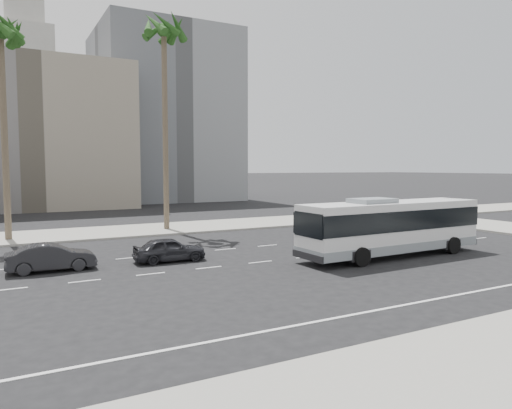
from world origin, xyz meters
TOP-DOWN VIEW (x-y plane):
  - ground at (0.00, 0.00)m, footprint 700.00×700.00m
  - sidewalk_north at (0.00, 15.50)m, footprint 120.00×7.00m
  - midrise_beige_west at (-12.00, 45.00)m, footprint 24.00×18.00m
  - midrise_gray_center at (8.00, 52.00)m, footprint 20.00×20.00m
  - civic_tower at (-2.00, 250.00)m, footprint 42.00×42.00m
  - highrise_right at (45.00, 230.00)m, footprint 26.00×26.00m
  - highrise_far at (70.00, 260.00)m, footprint 22.00×22.00m
  - city_bus at (4.44, -2.05)m, footprint 11.86×2.98m
  - car_a at (-7.23, 2.56)m, footprint 1.72×3.93m
  - car_b at (-13.09, 3.01)m, footprint 1.51×4.16m
  - palm_near at (-3.49, 14.81)m, footprint 5.07×5.07m
  - palm_mid at (-14.83, 14.59)m, footprint 4.98×4.98m

SIDE VIEW (x-z plane):
  - ground at x=0.00m, z-range 0.00..0.00m
  - sidewalk_north at x=0.00m, z-range 0.00..0.15m
  - car_a at x=-7.23m, z-range 0.00..1.32m
  - car_b at x=-13.09m, z-range 0.00..1.36m
  - city_bus at x=4.44m, z-range 0.09..3.47m
  - midrise_beige_west at x=-12.00m, z-range 0.00..18.00m
  - midrise_gray_center at x=8.00m, z-range 0.00..26.00m
  - palm_mid at x=-14.83m, z-range 6.15..21.54m
  - palm_near at x=-3.49m, z-range 6.93..24.00m
  - highrise_far at x=70.00m, z-range 0.00..60.00m
  - highrise_right at x=45.00m, z-range 0.00..70.00m
  - civic_tower at x=-2.00m, z-range -25.67..103.33m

